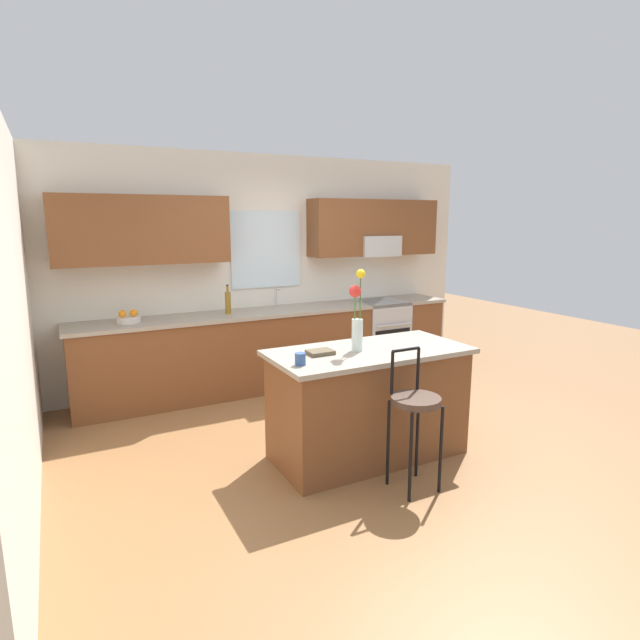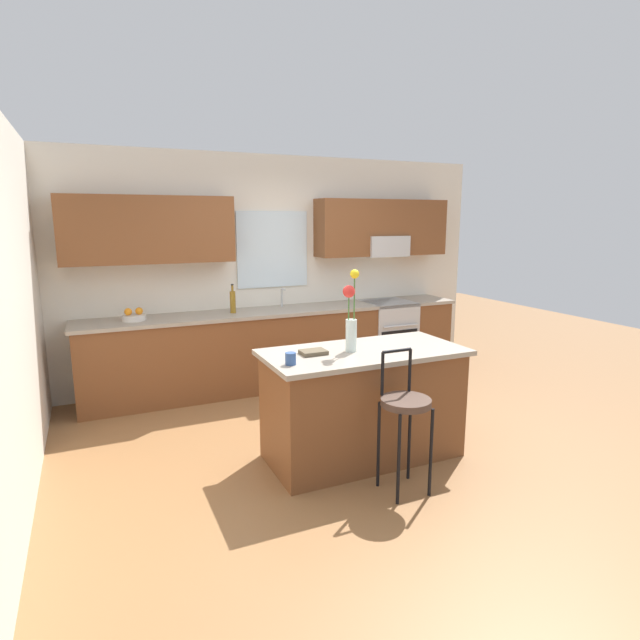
% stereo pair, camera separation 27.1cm
% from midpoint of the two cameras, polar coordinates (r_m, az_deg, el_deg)
% --- Properties ---
extents(ground_plane, '(14.00, 14.00, 0.00)m').
position_cam_midpoint_polar(ground_plane, '(4.81, 1.73, -12.91)').
color(ground_plane, olive).
extents(wall_left, '(0.12, 4.60, 2.70)m').
position_cam_midpoint_polar(wall_left, '(4.19, -32.76, 0.97)').
color(wall_left, silver).
rests_on(wall_left, ground).
extents(back_wall_assembly, '(5.60, 0.50, 2.70)m').
position_cam_midpoint_polar(back_wall_assembly, '(6.22, -6.99, 6.95)').
color(back_wall_assembly, silver).
rests_on(back_wall_assembly, ground).
extents(counter_run, '(4.56, 0.64, 0.92)m').
position_cam_midpoint_polar(counter_run, '(6.12, -6.05, -3.04)').
color(counter_run, brown).
rests_on(counter_run, ground).
extents(sink_faucet, '(0.02, 0.13, 0.23)m').
position_cam_midpoint_polar(sink_faucet, '(6.15, -6.12, 2.70)').
color(sink_faucet, '#B7BABC').
rests_on(sink_faucet, counter_run).
extents(oven_range, '(0.60, 0.64, 0.92)m').
position_cam_midpoint_polar(oven_range, '(6.74, 5.48, -1.74)').
color(oven_range, '#B7BABC').
rests_on(oven_range, ground).
extents(kitchen_island, '(1.64, 0.80, 0.92)m').
position_cam_midpoint_polar(kitchen_island, '(4.32, 3.58, -9.17)').
color(kitchen_island, brown).
rests_on(kitchen_island, ground).
extents(bar_stool_near, '(0.36, 0.36, 1.04)m').
position_cam_midpoint_polar(bar_stool_near, '(3.78, 8.47, -9.52)').
color(bar_stool_near, black).
rests_on(bar_stool_near, ground).
extents(flower_vase, '(0.13, 0.10, 0.66)m').
position_cam_midpoint_polar(flower_vase, '(4.06, 2.24, 0.37)').
color(flower_vase, silver).
rests_on(flower_vase, kitchen_island).
extents(mug_ceramic, '(0.08, 0.08, 0.09)m').
position_cam_midpoint_polar(mug_ceramic, '(3.73, -4.29, -4.36)').
color(mug_ceramic, '#33518C').
rests_on(mug_ceramic, kitchen_island).
extents(cookbook, '(0.20, 0.15, 0.03)m').
position_cam_midpoint_polar(cookbook, '(4.02, -1.90, -3.62)').
color(cookbook, brown).
rests_on(cookbook, kitchen_island).
extents(fruit_bowl_oranges, '(0.24, 0.24, 0.13)m').
position_cam_midpoint_polar(fruit_bowl_oranges, '(5.64, -21.83, 0.18)').
color(fruit_bowl_oranges, silver).
rests_on(fruit_bowl_oranges, counter_run).
extents(bottle_olive_oil, '(0.06, 0.06, 0.33)m').
position_cam_midpoint_polar(bottle_olive_oil, '(5.82, -11.51, 1.96)').
color(bottle_olive_oil, olive).
rests_on(bottle_olive_oil, counter_run).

